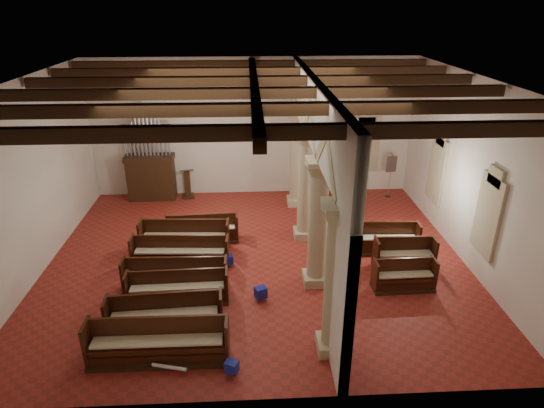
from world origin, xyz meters
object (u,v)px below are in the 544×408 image
Objects in this scene: nave_pew_0 at (159,347)px; aisle_pew_0 at (404,279)px; pipe_organ at (150,169)px; processional_banner at (390,181)px; lectern at (188,185)px.

nave_pew_0 is 7.43m from aisle_pew_0.
nave_pew_0 reaches higher than aisle_pew_0.
processional_banner is at bearing -2.04° from pipe_organ.
lectern is 10.50m from aisle_pew_0.
pipe_organ is at bearing 167.62° from lectern.
lectern is at bearing -0.48° from pipe_organ.
processional_banner is at bearing 49.05° from nave_pew_0.
nave_pew_0 is 1.80× the size of aisle_pew_0.
processional_banner is at bearing -14.20° from lectern.
lectern is (1.55, -0.01, -0.78)m from pipe_organ.
lectern reaches higher than aisle_pew_0.
lectern is 10.13m from nave_pew_0.
lectern is at bearing 167.96° from processional_banner.
nave_pew_0 is (2.01, -10.13, -0.99)m from pipe_organ.
lectern is 0.42× the size of nave_pew_0.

